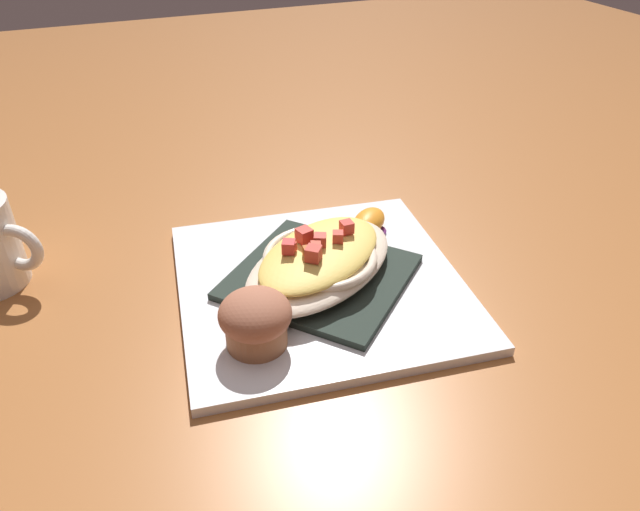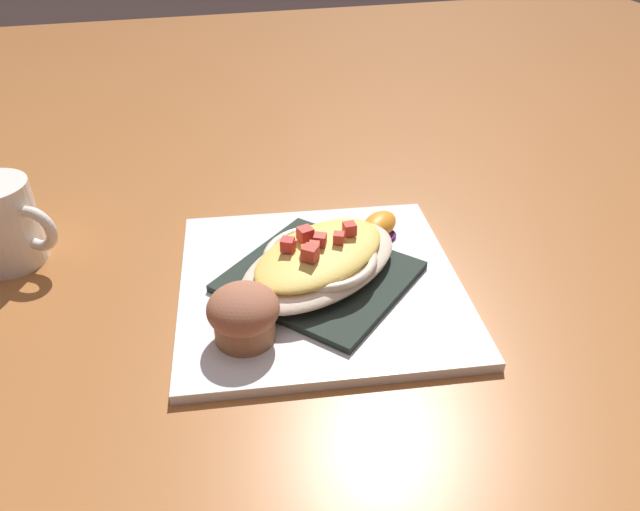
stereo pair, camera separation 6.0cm
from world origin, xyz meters
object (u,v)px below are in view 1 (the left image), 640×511
at_px(square_plate, 320,284).
at_px(orange_garnish, 368,223).
at_px(gratin_dish, 320,259).
at_px(muffin, 255,319).

distance_m(square_plate, orange_garnish, 0.11).
xyz_separation_m(gratin_dish, orange_garnish, (0.09, 0.07, -0.01)).
bearing_deg(orange_garnish, square_plate, -142.41).
bearing_deg(square_plate, orange_garnish, 37.59).
relative_size(square_plate, gratin_dish, 1.28).
bearing_deg(orange_garnish, muffin, -142.36).
height_order(square_plate, muffin, muffin).
bearing_deg(square_plate, muffin, -142.30).
height_order(square_plate, orange_garnish, orange_garnish).
relative_size(muffin, orange_garnish, 1.03).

